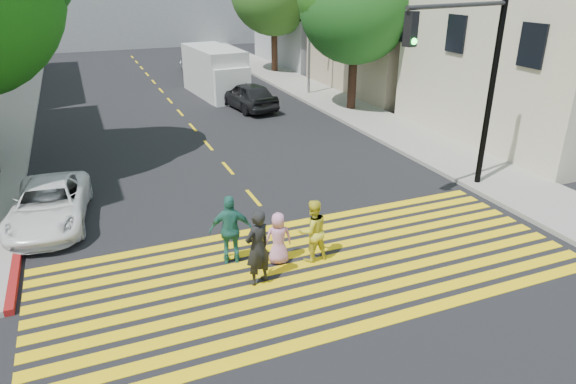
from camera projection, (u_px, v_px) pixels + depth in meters
ground at (338, 296)px, 11.75m from camera, size 120.00×120.00×0.00m
sidewalk_left at (7, 109)px, 27.46m from camera, size 3.00×40.00×0.15m
sidewalk_right at (350, 109)px, 27.44m from camera, size 3.00×60.00×0.15m
curb_red at (21, 233)px, 14.41m from camera, size 0.20×8.00×0.16m
crosswalk at (314, 268)px, 12.83m from camera, size 13.40×5.30×0.01m
lane_line at (165, 95)px, 30.88m from camera, size 0.12×34.40×0.01m
building_right_cream at (569, 19)px, 21.82m from camera, size 10.00×10.00×10.00m
building_right_tan at (416, 5)px, 31.17m from camera, size 10.00×10.00×10.00m
pedestrian_man at (257, 248)px, 11.89m from camera, size 0.81×0.67×1.89m
pedestrian_woman at (313, 231)px, 12.92m from camera, size 0.84×0.67×1.66m
pedestrian_child at (278, 238)px, 12.86m from camera, size 0.75×0.57×1.37m
pedestrian_extra at (231, 230)px, 12.78m from camera, size 1.15×0.71×1.83m
white_sedan at (49, 205)px, 14.90m from camera, size 2.53×4.61×1.22m
dark_car_near at (248, 96)px, 27.47m from camera, size 2.37×4.58×1.49m
silver_car at (193, 63)px, 37.98m from camera, size 2.43×4.65×1.29m
dark_car_parked at (221, 66)px, 36.53m from camera, size 1.47×4.18×1.37m
white_van at (216, 73)px, 30.34m from camera, size 2.69×6.06×2.78m
traffic_signal at (472, 68)px, 15.56m from camera, size 4.29×1.27×6.40m
street_lamp at (307, 13)px, 29.00m from camera, size 1.86×0.21×8.24m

